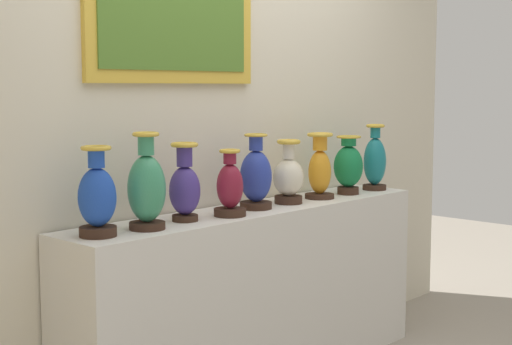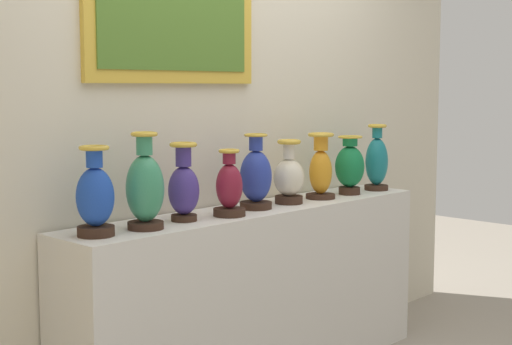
% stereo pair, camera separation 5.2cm
% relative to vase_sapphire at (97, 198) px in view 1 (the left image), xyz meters
% --- Properties ---
extents(display_shelf, '(2.20, 0.39, 0.89)m').
position_rel_vase_sapphire_xyz_m(display_shelf, '(0.96, 0.02, -0.60)').
color(display_shelf, silver).
rests_on(display_shelf, ground_plane).
extents(back_wall, '(4.15, 0.14, 2.87)m').
position_rel_vase_sapphire_xyz_m(back_wall, '(0.95, 0.28, 0.40)').
color(back_wall, beige).
rests_on(back_wall, ground_plane).
extents(vase_sapphire, '(0.15, 0.15, 0.37)m').
position_rel_vase_sapphire_xyz_m(vase_sapphire, '(0.00, 0.00, 0.00)').
color(vase_sapphire, '#382319').
rests_on(vase_sapphire, display_shelf).
extents(vase_jade, '(0.16, 0.16, 0.41)m').
position_rel_vase_sapphire_xyz_m(vase_jade, '(0.23, -0.02, 0.02)').
color(vase_jade, '#382319').
rests_on(vase_jade, display_shelf).
extents(vase_indigo, '(0.14, 0.14, 0.35)m').
position_rel_vase_sapphire_xyz_m(vase_indigo, '(0.48, 0.01, -0.00)').
color(vase_indigo, '#382319').
rests_on(vase_indigo, display_shelf).
extents(vase_burgundy, '(0.15, 0.15, 0.31)m').
position_rel_vase_sapphire_xyz_m(vase_burgundy, '(0.71, -0.04, -0.03)').
color(vase_burgundy, '#382319').
rests_on(vase_burgundy, display_shelf).
extents(vase_cobalt, '(0.16, 0.16, 0.37)m').
position_rel_vase_sapphire_xyz_m(vase_cobalt, '(0.95, 0.01, 0.00)').
color(vase_cobalt, '#382319').
rests_on(vase_cobalt, display_shelf).
extents(vase_ivory, '(0.16, 0.16, 0.33)m').
position_rel_vase_sapphire_xyz_m(vase_ivory, '(1.19, 0.01, -0.02)').
color(vase_ivory, '#382319').
rests_on(vase_ivory, display_shelf).
extents(vase_amber, '(0.16, 0.16, 0.36)m').
position_rel_vase_sapphire_xyz_m(vase_amber, '(1.44, 0.00, 0.00)').
color(vase_amber, '#382319').
rests_on(vase_amber, display_shelf).
extents(vase_emerald, '(0.16, 0.16, 0.33)m').
position_rel_vase_sapphire_xyz_m(vase_emerald, '(1.68, -0.02, 0.00)').
color(vase_emerald, '#382319').
rests_on(vase_emerald, display_shelf).
extents(vase_teal, '(0.14, 0.14, 0.38)m').
position_rel_vase_sapphire_xyz_m(vase_teal, '(1.93, -0.02, 0.01)').
color(vase_teal, '#382319').
rests_on(vase_teal, display_shelf).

